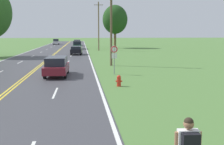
% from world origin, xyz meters
% --- Properties ---
extents(fire_hydrant, '(0.43, 0.27, 0.75)m').
position_xyz_m(fire_hydrant, '(6.87, 18.16, 0.38)').
color(fire_hydrant, red).
rests_on(fire_hydrant, ground).
extents(traffic_sign, '(0.60, 0.10, 2.44)m').
position_xyz_m(traffic_sign, '(7.19, 23.52, 1.83)').
color(traffic_sign, gray).
rests_on(traffic_sign, ground).
extents(utility_pole_midground, '(1.80, 0.24, 9.51)m').
position_xyz_m(utility_pole_midground, '(7.63, 29.98, 4.91)').
color(utility_pole_midground, brown).
rests_on(utility_pole_midground, ground).
extents(utility_pole_far, '(1.80, 0.24, 9.51)m').
position_xyz_m(utility_pole_far, '(7.93, 56.07, 4.91)').
color(utility_pole_far, brown).
rests_on(utility_pole_far, ground).
extents(tree_mid_treeline, '(5.75, 5.75, 9.87)m').
position_xyz_m(tree_mid_treeline, '(12.31, 65.32, 6.53)').
color(tree_mid_treeline, brown).
rests_on(tree_mid_treeline, ground).
extents(car_maroon_van_nearest, '(1.84, 4.60, 1.56)m').
position_xyz_m(car_maroon_van_nearest, '(2.41, 23.24, 0.84)').
color(car_maroon_van_nearest, black).
rests_on(car_maroon_van_nearest, ground).
extents(car_black_hatchback_approaching, '(1.95, 3.81, 1.37)m').
position_xyz_m(car_black_hatchback_approaching, '(3.67, 45.83, 0.76)').
color(car_black_hatchback_approaching, black).
rests_on(car_black_hatchback_approaching, ground).
extents(car_dark_green_suv_mid_near, '(1.89, 4.75, 1.76)m').
position_xyz_m(car_dark_green_suv_mid_near, '(3.60, 62.19, 0.92)').
color(car_dark_green_suv_mid_near, black).
rests_on(car_dark_green_suv_mid_near, ground).
extents(car_red_suv_mid_far, '(1.97, 4.37, 1.67)m').
position_xyz_m(car_red_suv_mid_far, '(3.37, 77.12, 0.88)').
color(car_red_suv_mid_far, black).
rests_on(car_red_suv_mid_far, ground).
extents(car_silver_van_receding, '(1.84, 4.59, 1.70)m').
position_xyz_m(car_silver_van_receding, '(-3.11, 87.25, 0.90)').
color(car_silver_van_receding, black).
rests_on(car_silver_van_receding, ground).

